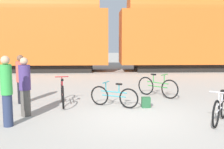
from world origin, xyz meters
TOP-DOWN VIEW (x-y plane):
  - ground_plane at (0.00, 0.00)m, footprint 80.00×80.00m
  - freight_train at (0.00, 11.46)m, footprint 58.59×2.82m
  - rail_near at (0.00, 10.74)m, footprint 70.59×0.07m
  - rail_far at (0.00, 12.17)m, footprint 70.59×0.07m
  - bicycle_silver at (2.21, -0.56)m, footprint 1.03×1.37m
  - bicycle_teal at (-0.52, 1.26)m, footprint 1.54×0.82m
  - bicycle_green at (1.25, 2.75)m, footprint 1.32×1.31m
  - bicycle_maroon at (-2.24, 1.60)m, footprint 0.47×1.83m
  - person_in_green at (-3.30, -0.61)m, footprint 0.28×0.28m
  - person_in_purple at (-3.11, 0.32)m, footprint 0.33×0.33m
  - person_in_red at (-3.68, 1.87)m, footprint 0.32×0.32m
  - backpack at (0.52, 1.11)m, footprint 0.28×0.20m

SIDE VIEW (x-z plane):
  - ground_plane at x=0.00m, z-range 0.00..0.00m
  - rail_near at x=0.00m, z-range 0.00..0.01m
  - rail_far at x=0.00m, z-range 0.00..0.01m
  - backpack at x=0.52m, z-range 0.00..0.34m
  - bicycle_teal at x=-0.52m, z-range -0.06..0.76m
  - bicycle_silver at x=2.21m, z-range -0.06..0.81m
  - bicycle_green at x=1.25m, z-range -0.07..0.84m
  - bicycle_maroon at x=-2.24m, z-range -0.07..0.86m
  - person_in_red at x=-3.68m, z-range 0.01..1.69m
  - person_in_purple at x=-3.11m, z-range 0.01..1.70m
  - person_in_green at x=-3.30m, z-range 0.03..1.83m
  - freight_train at x=0.00m, z-range 0.17..5.76m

